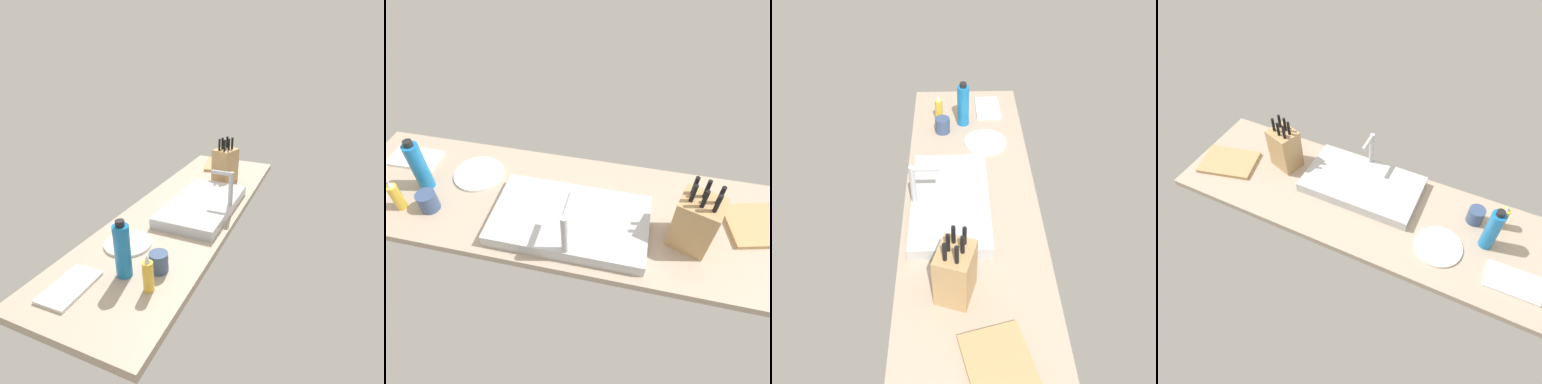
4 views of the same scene
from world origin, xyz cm
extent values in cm
cube|color=tan|center=(0.00, 0.00, 1.75)|extent=(187.14, 57.09, 3.50)
cube|color=#B7BABF|center=(-3.80, 8.92, 6.13)|extent=(57.58, 32.19, 5.26)
cylinder|color=#B7BABF|center=(-5.61, 23.55, 14.96)|extent=(2.40, 2.40, 22.91)
cylinder|color=#B7BABF|center=(-5.61, 18.21, 25.41)|extent=(2.00, 10.68, 2.00)
cylinder|color=#B7BABF|center=(-2.11, 23.55, 5.50)|extent=(1.60, 1.60, 4.00)
cube|color=tan|center=(-46.90, 7.21, 14.40)|extent=(16.58, 15.08, 21.81)
cylinder|color=black|center=(-51.00, 6.68, 28.86)|extent=(1.76, 1.76, 7.11)
cylinder|color=black|center=(-49.83, 10.34, 28.86)|extent=(1.76, 1.76, 7.11)
cylinder|color=black|center=(-47.06, 4.83, 28.86)|extent=(1.76, 1.76, 7.11)
cylinder|color=black|center=(-46.14, 9.32, 28.86)|extent=(1.76, 1.76, 7.11)
cylinder|color=black|center=(-43.40, 4.11, 28.86)|extent=(1.76, 1.76, 7.11)
cylinder|color=black|center=(-42.82, 7.61, 28.86)|extent=(1.76, 1.76, 7.11)
cube|color=tan|center=(-75.50, -5.94, 4.40)|extent=(32.52, 26.22, 1.80)
cylinder|color=gold|center=(62.98, 14.72, 9.40)|extent=(4.00, 4.00, 11.80)
cone|color=silver|center=(62.98, 14.72, 16.70)|extent=(2.20, 2.20, 2.80)
cylinder|color=#1970B7|center=(59.26, 1.91, 14.21)|extent=(6.23, 6.23, 21.43)
cylinder|color=black|center=(59.26, 1.91, 26.03)|extent=(3.43, 3.43, 2.20)
cylinder|color=white|center=(41.00, -8.71, 4.10)|extent=(20.98, 20.98, 1.20)
cube|color=white|center=(73.59, -12.01, 4.10)|extent=(22.57, 13.38, 1.20)
cylinder|color=#384C75|center=(51.78, 12.72, 7.48)|extent=(7.51, 7.51, 7.97)
camera|label=1|loc=(142.05, 65.63, 82.90)|focal=30.42mm
camera|label=2|loc=(-22.54, 80.88, 103.08)|focal=30.59mm
camera|label=3|loc=(-132.33, 6.73, 128.32)|focal=39.66mm
camera|label=4|loc=(41.86, -100.90, 138.42)|focal=33.19mm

